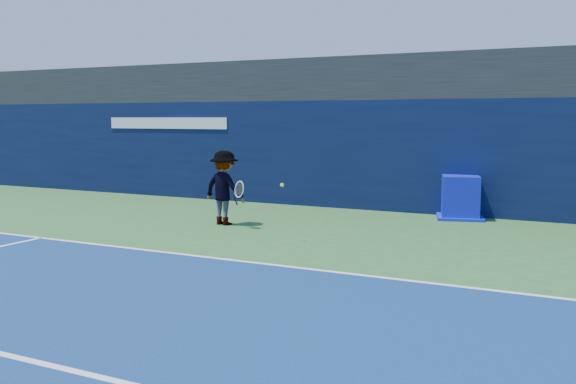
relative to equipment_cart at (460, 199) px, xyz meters
name	(u,v)px	position (x,y,z in m)	size (l,w,h in m)	color
ground	(133,307)	(-2.32, -9.67, -0.49)	(80.00, 80.00, 0.00)	#30672E
baseline	(246,262)	(-2.32, -6.67, -0.48)	(24.00, 0.10, 0.01)	white
service_line	(9,356)	(-2.32, -11.67, -0.48)	(24.00, 0.10, 0.01)	white
stadium_band	(395,80)	(-2.32, 1.83, 3.11)	(36.00, 3.00, 1.20)	black
back_wall_assembly	(383,155)	(-2.33, 0.83, 1.01)	(36.00, 1.03, 3.00)	#091233
equipment_cart	(460,199)	(0.00, 0.00, 0.00)	(1.38, 1.38, 1.08)	#0D13BE
tennis_player	(224,188)	(-4.81, -3.43, 0.38)	(1.36, 0.82, 1.75)	silver
tennis_ball	(282,185)	(-2.62, -4.71, 0.68)	(0.08, 0.08, 0.08)	#C0E619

